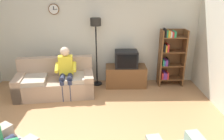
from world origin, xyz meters
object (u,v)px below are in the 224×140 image
Objects in this scene: tv_stand at (126,76)px; tv at (126,59)px; person_on_couch at (66,70)px; floor_lamp at (96,33)px; couch at (55,82)px; bookshelf at (170,56)px.

tv reaches higher than tv_stand.
person_on_couch is (-1.52, -0.58, -0.09)m from tv.
tv is (-0.00, -0.02, 0.50)m from tv_stand.
couch is at bearing -150.13° from floor_lamp.
floor_lamp is at bearing 171.25° from tv.
bookshelf is at bearing 13.89° from person_on_couch.
floor_lamp reaches higher than bookshelf.
person_on_couch is (-2.72, -0.67, -0.12)m from bookshelf.
bookshelf is 1.28× the size of person_on_couch.
bookshelf is (3.03, 0.56, 0.50)m from couch.
tv reaches higher than couch.
tv_stand is 0.69× the size of bookshelf.
tv is 1.21m from bookshelf.
tv_stand is 1.32m from bookshelf.
tv_stand is 1.83× the size of tv.
tv_stand is (1.83, 0.49, -0.03)m from couch.
person_on_couch is (0.31, -0.11, 0.39)m from couch.
couch is 3.12m from bookshelf.
tv_stand is at bearing -7.04° from floor_lamp.
floor_lamp is 1.25m from person_on_couch.
tv is 1.62m from person_on_couch.
floor_lamp reaches higher than tv_stand.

